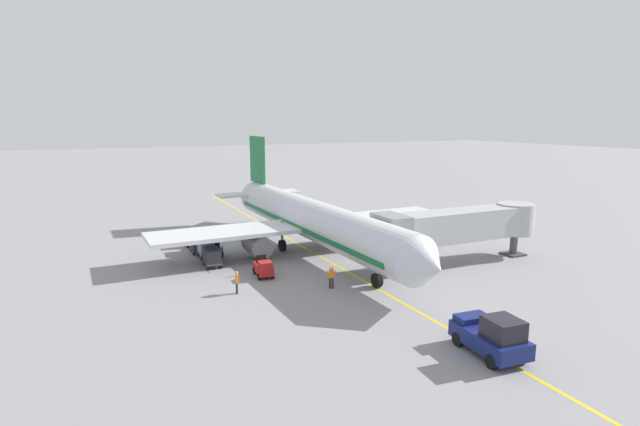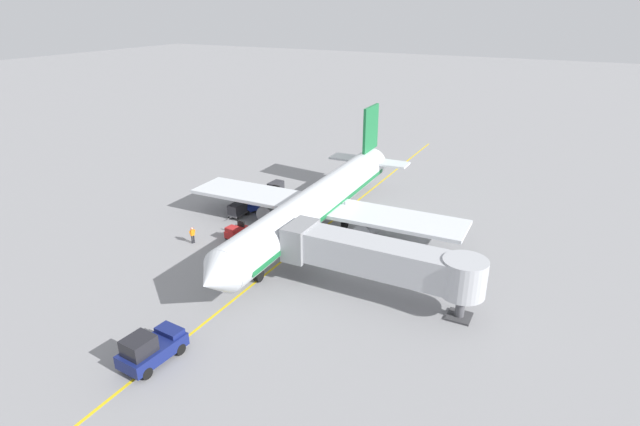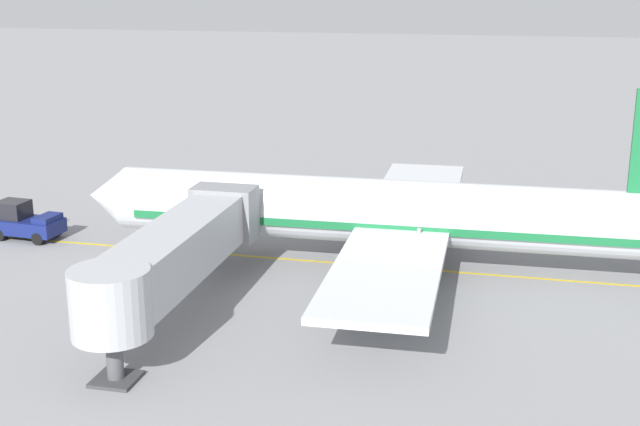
# 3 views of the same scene
# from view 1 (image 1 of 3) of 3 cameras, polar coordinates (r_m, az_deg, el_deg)

# --- Properties ---
(ground_plane) EXTENTS (400.00, 400.00, 0.00)m
(ground_plane) POSITION_cam_1_polar(r_m,az_deg,el_deg) (48.92, -1.14, -4.31)
(ground_plane) COLOR gray
(gate_lead_in_line) EXTENTS (0.24, 80.00, 0.01)m
(gate_lead_in_line) POSITION_cam_1_polar(r_m,az_deg,el_deg) (48.92, -1.14, -4.31)
(gate_lead_in_line) COLOR gold
(gate_lead_in_line) RESTS_ON ground
(parked_airliner) EXTENTS (30.11, 37.27, 10.63)m
(parked_airliner) POSITION_cam_1_polar(r_m,az_deg,el_deg) (47.64, -1.01, -0.78)
(parked_airliner) COLOR silver
(parked_airliner) RESTS_ON ground
(jet_bridge) EXTENTS (16.48, 3.50, 4.98)m
(jet_bridge) POSITION_cam_1_polar(r_m,az_deg,el_deg) (45.60, 15.64, -1.35)
(jet_bridge) COLOR #A8AAAF
(jet_bridge) RESTS_ON ground
(pushback_tractor) EXTENTS (2.54, 4.56, 2.40)m
(pushback_tractor) POSITION_cam_1_polar(r_m,az_deg,el_deg) (29.29, 18.95, -13.10)
(pushback_tractor) COLOR navy
(pushback_tractor) RESTS_ON ground
(baggage_tug_lead) EXTENTS (2.31, 2.76, 1.62)m
(baggage_tug_lead) POSITION_cam_1_polar(r_m,az_deg,el_deg) (46.43, -12.11, -4.46)
(baggage_tug_lead) COLOR #1E339E
(baggage_tug_lead) RESTS_ON ground
(baggage_tug_trailing) EXTENTS (1.48, 2.60, 1.62)m
(baggage_tug_trailing) POSITION_cam_1_polar(r_m,az_deg,el_deg) (41.14, -6.44, -6.25)
(baggage_tug_trailing) COLOR #B21E1E
(baggage_tug_trailing) RESTS_ON ground
(baggage_tug_spare) EXTENTS (1.29, 2.50, 1.62)m
(baggage_tug_spare) POSITION_cam_1_polar(r_m,az_deg,el_deg) (50.71, -13.16, -3.23)
(baggage_tug_spare) COLOR slate
(baggage_tug_spare) RESTS_ON ground
(baggage_cart_front) EXTENTS (1.38, 2.92, 1.58)m
(baggage_cart_front) POSITION_cam_1_polar(r_m,az_deg,el_deg) (44.46, -12.19, -4.82)
(baggage_cart_front) COLOR #4C4C51
(baggage_cart_front) RESTS_ON ground
(baggage_cart_second_in_train) EXTENTS (1.38, 2.92, 1.58)m
(baggage_cart_second_in_train) POSITION_cam_1_polar(r_m,az_deg,el_deg) (47.43, -12.87, -3.88)
(baggage_cart_second_in_train) COLOR #4C4C51
(baggage_cart_second_in_train) RESTS_ON ground
(baggage_cart_third_in_train) EXTENTS (1.38, 2.92, 1.58)m
(baggage_cart_third_in_train) POSITION_cam_1_polar(r_m,az_deg,el_deg) (49.43, -13.74, -3.33)
(baggage_cart_third_in_train) COLOR #4C4C51
(baggage_cart_third_in_train) RESTS_ON ground
(baggage_cart_tail_end) EXTENTS (1.38, 2.92, 1.58)m
(baggage_cart_tail_end) POSITION_cam_1_polar(r_m,az_deg,el_deg) (52.27, -14.45, -2.61)
(baggage_cart_tail_end) COLOR #4C4C51
(baggage_cart_tail_end) RESTS_ON ground
(ground_crew_wing_walker) EXTENTS (0.35, 0.72, 1.69)m
(ground_crew_wing_walker) POSITION_cam_1_polar(r_m,az_deg,el_deg) (37.46, -9.46, -7.64)
(ground_crew_wing_walker) COLOR #232328
(ground_crew_wing_walker) RESTS_ON ground
(ground_crew_loader) EXTENTS (0.66, 0.47, 1.69)m
(ground_crew_loader) POSITION_cam_1_polar(r_m,az_deg,el_deg) (38.04, 1.30, -7.21)
(ground_crew_loader) COLOR #232328
(ground_crew_loader) RESTS_ON ground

